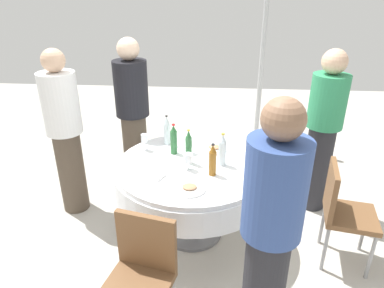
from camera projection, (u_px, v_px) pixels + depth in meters
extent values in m
plane|color=#B7B2A8|center=(192.00, 232.00, 3.33)|extent=(10.00, 10.00, 0.00)
cylinder|color=white|center=(192.00, 165.00, 3.03)|extent=(1.31, 1.31, 0.04)
cylinder|color=white|center=(192.00, 178.00, 3.08)|extent=(1.34, 1.34, 0.22)
cylinder|color=slate|center=(192.00, 211.00, 3.23)|extent=(0.14, 0.14, 0.48)
cylinder|color=slate|center=(192.00, 231.00, 3.32)|extent=(0.56, 0.56, 0.03)
cylinder|color=#2D6B38|center=(189.00, 150.00, 2.98)|extent=(0.06, 0.06, 0.24)
cone|color=#2D6B38|center=(189.00, 134.00, 2.92)|extent=(0.05, 0.05, 0.06)
cylinder|color=gold|center=(189.00, 130.00, 2.90)|extent=(0.02, 0.02, 0.01)
cylinder|color=silver|center=(222.00, 153.00, 2.95)|extent=(0.07, 0.07, 0.22)
cone|color=silver|center=(223.00, 138.00, 2.89)|extent=(0.06, 0.06, 0.06)
cylinder|color=gold|center=(223.00, 134.00, 2.88)|extent=(0.03, 0.03, 0.01)
cylinder|color=silver|center=(167.00, 134.00, 3.34)|extent=(0.06, 0.06, 0.21)
cone|color=silver|center=(166.00, 120.00, 3.28)|extent=(0.06, 0.06, 0.07)
cylinder|color=black|center=(166.00, 116.00, 3.26)|extent=(0.02, 0.02, 0.01)
cylinder|color=#8C5619|center=(213.00, 163.00, 2.80)|extent=(0.06, 0.06, 0.21)
cone|color=#8C5619|center=(213.00, 149.00, 2.75)|extent=(0.06, 0.06, 0.06)
cylinder|color=black|center=(213.00, 145.00, 2.73)|extent=(0.03, 0.03, 0.01)
cylinder|color=#2D6B38|center=(174.00, 142.00, 3.15)|extent=(0.06, 0.06, 0.21)
cone|color=#2D6B38|center=(173.00, 128.00, 3.10)|extent=(0.06, 0.06, 0.06)
cylinder|color=red|center=(173.00, 125.00, 3.08)|extent=(0.03, 0.03, 0.01)
cylinder|color=white|center=(189.00, 153.00, 3.20)|extent=(0.06, 0.06, 0.00)
cylinder|color=white|center=(189.00, 149.00, 3.19)|extent=(0.01, 0.01, 0.06)
cylinder|color=white|center=(189.00, 143.00, 3.16)|extent=(0.07, 0.07, 0.06)
cylinder|color=white|center=(145.00, 149.00, 3.26)|extent=(0.06, 0.06, 0.00)
cylinder|color=white|center=(145.00, 145.00, 3.25)|extent=(0.01, 0.01, 0.08)
cylinder|color=white|center=(144.00, 138.00, 3.21)|extent=(0.06, 0.06, 0.07)
cylinder|color=white|center=(188.00, 169.00, 2.92)|extent=(0.06, 0.06, 0.00)
cylinder|color=white|center=(188.00, 166.00, 2.91)|extent=(0.01, 0.01, 0.06)
cylinder|color=white|center=(188.00, 158.00, 2.88)|extent=(0.07, 0.07, 0.08)
cylinder|color=white|center=(190.00, 189.00, 2.63)|extent=(0.25, 0.25, 0.02)
ellipsoid|color=tan|center=(190.00, 187.00, 2.63)|extent=(0.11, 0.10, 0.02)
cylinder|color=white|center=(215.00, 149.00, 3.27)|extent=(0.25, 0.25, 0.02)
ellipsoid|color=tan|center=(215.00, 147.00, 3.26)|extent=(0.11, 0.10, 0.02)
cube|color=silver|center=(159.00, 164.00, 3.01)|extent=(0.10, 0.17, 0.00)
cube|color=silver|center=(235.00, 176.00, 2.81)|extent=(0.09, 0.17, 0.00)
cube|color=white|center=(156.00, 175.00, 2.81)|extent=(0.17, 0.17, 0.02)
cylinder|color=#4C3F33|center=(136.00, 154.00, 3.81)|extent=(0.26, 0.26, 0.91)
cylinder|color=black|center=(131.00, 88.00, 3.50)|extent=(0.34, 0.34, 0.56)
sphere|color=beige|center=(128.00, 49.00, 3.34)|extent=(0.22, 0.22, 0.22)
cylinder|color=#4C3F33|center=(72.00, 171.00, 3.52)|extent=(0.26, 0.26, 0.86)
cylinder|color=white|center=(60.00, 103.00, 3.22)|extent=(0.34, 0.34, 0.58)
sphere|color=#D8AD8C|center=(53.00, 60.00, 3.05)|extent=(0.21, 0.21, 0.21)
cylinder|color=#334C8C|center=(275.00, 189.00, 1.85)|extent=(0.34, 0.34, 0.57)
sphere|color=#8C664C|center=(283.00, 119.00, 1.68)|extent=(0.22, 0.22, 0.22)
cylinder|color=#26262B|center=(317.00, 168.00, 3.55)|extent=(0.26, 0.26, 0.90)
cylinder|color=#2D8C59|center=(328.00, 101.00, 3.25)|extent=(0.34, 0.34, 0.51)
sphere|color=#D8AD8C|center=(335.00, 62.00, 3.10)|extent=(0.23, 0.23, 0.23)
cube|color=brown|center=(350.00, 216.00, 2.82)|extent=(0.47, 0.47, 0.04)
cube|color=brown|center=(331.00, 191.00, 2.77)|extent=(0.12, 0.40, 0.42)
cylinder|color=gray|center=(371.00, 257.00, 2.73)|extent=(0.03, 0.03, 0.43)
cylinder|color=gray|center=(364.00, 230.00, 3.02)|extent=(0.03, 0.03, 0.43)
cylinder|color=gray|center=(325.00, 249.00, 2.81)|extent=(0.03, 0.03, 0.43)
cylinder|color=gray|center=(322.00, 223.00, 3.11)|extent=(0.03, 0.03, 0.43)
cube|color=brown|center=(136.00, 288.00, 2.15)|extent=(0.48, 0.48, 0.04)
cube|color=brown|center=(146.00, 243.00, 2.22)|extent=(0.40, 0.13, 0.42)
cylinder|color=#B2B5B7|center=(263.00, 52.00, 4.81)|extent=(0.07, 0.07, 2.58)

